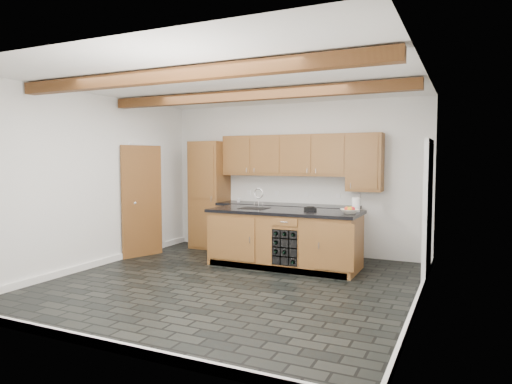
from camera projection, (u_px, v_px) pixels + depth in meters
ground at (231, 283)px, 6.43m from camera, size 5.00×5.00×0.00m
room_shell at (242, 174)px, 6.84m from camera, size 5.01×5.00×5.00m
back_cabinetry at (269, 201)px, 8.54m from camera, size 3.65×0.62×2.20m
island at (285, 238)px, 7.43m from camera, size 2.48×0.96×0.93m
faucet at (255, 206)px, 7.67m from camera, size 0.45×0.40×0.34m
kitchen_scale at (310, 209)px, 7.29m from camera, size 0.23×0.17×0.06m
fruit_bowl at (350, 211)px, 6.90m from camera, size 0.36×0.36×0.07m
fruit_cluster at (350, 209)px, 6.90m from camera, size 0.16×0.17×0.07m
paper_towel at (356, 205)px, 7.12m from camera, size 0.13×0.13×0.22m
mug at (238, 200)px, 8.74m from camera, size 0.11×0.11×0.08m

